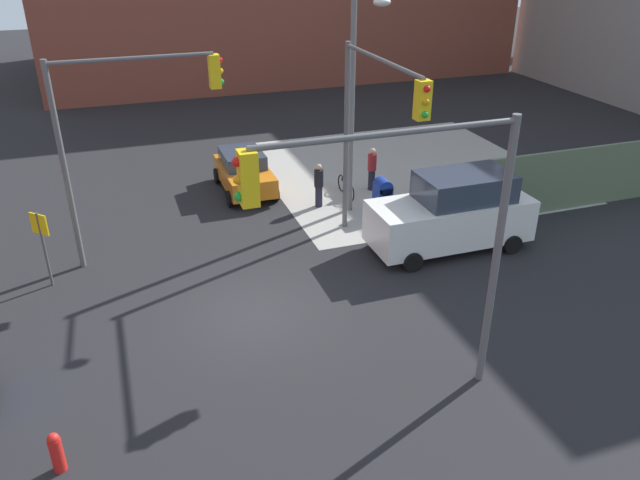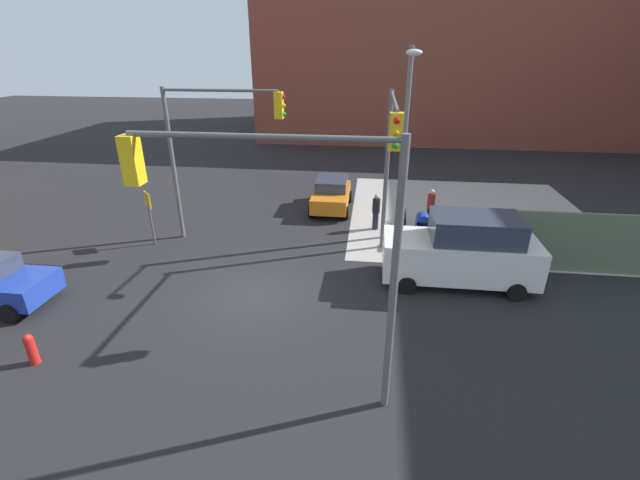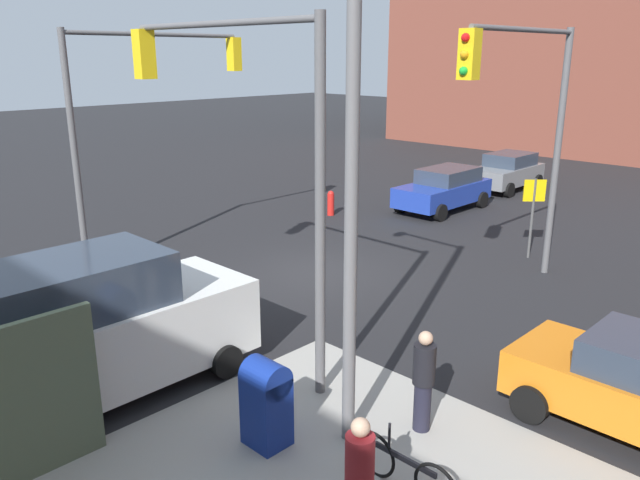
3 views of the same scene
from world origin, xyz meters
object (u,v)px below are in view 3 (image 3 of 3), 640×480
(traffic_signal_se_corner, at_px, (146,99))
(coupe_gray, at_px, (507,171))
(fire_hydrant, at_px, (331,203))
(traffic_signal_ne_corner, at_px, (238,124))
(hatchback_blue, at_px, (444,189))
(street_lamp_corner, at_px, (333,139))
(van_white_delivery, at_px, (97,329))
(mailbox_blue, at_px, (266,400))
(traffic_signal_nw_corner, at_px, (528,109))
(pedestrian_waiting, at_px, (424,379))
(bicycle_leaning_on_fence, at_px, (404,469))

(traffic_signal_se_corner, relative_size, coupe_gray, 1.68)
(fire_hydrant, bearing_deg, traffic_signal_ne_corner, 34.79)
(hatchback_blue, bearing_deg, street_lamp_corner, 26.98)
(hatchback_blue, xyz_separation_m, van_white_delivery, (15.97, 3.43, 0.44))
(traffic_signal_ne_corner, height_order, coupe_gray, traffic_signal_ne_corner)
(street_lamp_corner, height_order, coupe_gray, street_lamp_corner)
(traffic_signal_se_corner, xyz_separation_m, van_white_delivery, (4.99, 6.30, -3.37))
(traffic_signal_ne_corner, distance_m, mailbox_blue, 4.96)
(traffic_signal_nw_corner, distance_m, pedestrian_waiting, 7.99)
(fire_hydrant, xyz_separation_m, bicycle_leaning_on_fence, (10.60, 11.40, -0.14))
(mailbox_blue, height_order, hatchback_blue, hatchback_blue)
(traffic_signal_ne_corner, xyz_separation_m, mailbox_blue, (1.70, 2.60, -3.87))
(fire_hydrant, distance_m, hatchback_blue, 4.51)
(traffic_signal_ne_corner, bearing_deg, traffic_signal_se_corner, -107.75)
(traffic_signal_se_corner, xyz_separation_m, coupe_gray, (-16.17, 2.74, -3.81))
(van_white_delivery, bearing_deg, street_lamp_corner, 119.98)
(traffic_signal_nw_corner, relative_size, bicycle_leaning_on_fence, 3.71)
(street_lamp_corner, relative_size, pedestrian_waiting, 4.61)
(fire_hydrant, distance_m, van_white_delivery, 13.69)
(traffic_signal_ne_corner, bearing_deg, bicycle_leaning_on_fence, 77.09)
(van_white_delivery, bearing_deg, pedestrian_waiting, 123.25)
(hatchback_blue, bearing_deg, van_white_delivery, 12.13)
(traffic_signal_nw_corner, xyz_separation_m, van_white_delivery, (9.87, -2.70, -3.32))
(fire_hydrant, distance_m, pedestrian_waiting, 14.12)
(traffic_signal_se_corner, height_order, traffic_signal_ne_corner, same)
(mailbox_blue, bearing_deg, traffic_signal_ne_corner, -123.17)
(traffic_signal_ne_corner, bearing_deg, coupe_gray, -167.25)
(street_lamp_corner, bearing_deg, traffic_signal_se_corner, -106.26)
(mailbox_blue, bearing_deg, hatchback_blue, -155.99)
(pedestrian_waiting, bearing_deg, coupe_gray, 117.89)
(street_lamp_corner, bearing_deg, van_white_delivery, -60.02)
(traffic_signal_ne_corner, bearing_deg, hatchback_blue, -163.00)
(street_lamp_corner, bearing_deg, fire_hydrant, -136.61)
(street_lamp_corner, bearing_deg, coupe_gray, -159.34)
(street_lamp_corner, distance_m, mailbox_blue, 4.09)
(traffic_signal_se_corner, xyz_separation_m, street_lamp_corner, (2.90, 9.93, 0.05))
(hatchback_blue, relative_size, van_white_delivery, 0.79)
(traffic_signal_se_corner, bearing_deg, pedestrian_waiting, 80.15)
(traffic_signal_ne_corner, height_order, hatchback_blue, traffic_signal_ne_corner)
(coupe_gray, bearing_deg, van_white_delivery, 9.55)
(traffic_signal_se_corner, height_order, pedestrian_waiting, traffic_signal_se_corner)
(street_lamp_corner, distance_m, bicycle_leaning_on_fence, 4.72)
(hatchback_blue, height_order, bicycle_leaning_on_fence, hatchback_blue)
(fire_hydrant, height_order, hatchback_blue, hatchback_blue)
(van_white_delivery, bearing_deg, fire_hydrant, -153.96)
(fire_hydrant, height_order, bicycle_leaning_on_fence, bicycle_leaning_on_fence)
(traffic_signal_ne_corner, xyz_separation_m, fire_hydrant, (-9.50, -6.60, -4.15))
(bicycle_leaning_on_fence, bearing_deg, traffic_signal_nw_corner, -161.78)
(traffic_signal_se_corner, relative_size, fire_hydrant, 6.91)
(traffic_signal_se_corner, distance_m, traffic_signal_ne_corner, 7.24)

